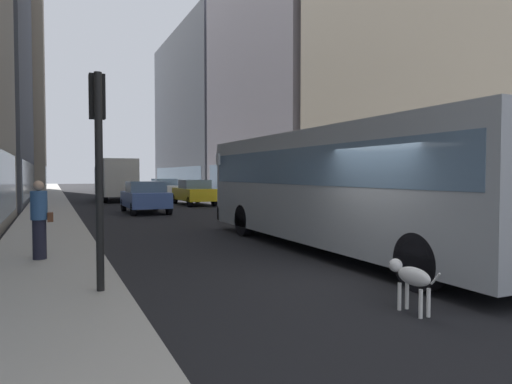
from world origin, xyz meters
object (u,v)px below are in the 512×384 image
box_truck (115,178)px  dalmatian_dog (411,277)px  car_black_suv (129,186)px  car_white_van (164,188)px  car_blue_hatchback (145,197)px  traffic_light_near (98,145)px  car_yellow_taxi (194,192)px  car_red_coupe (119,185)px  transit_bus (337,182)px  pedestrian_with_handbag (40,219)px

box_truck → dalmatian_dog: bearing=-89.5°
car_black_suv → car_white_van: bearing=-78.5°
car_blue_hatchback → traffic_light_near: size_ratio=1.18×
box_truck → dalmatian_dog: 30.55m
car_yellow_taxi → car_black_suv: bearing=95.5°
car_red_coupe → traffic_light_near: size_ratio=1.32×
car_black_suv → car_yellow_taxi: bearing=-84.5°
car_red_coupe → transit_bus: bearing=-90.0°
box_truck → pedestrian_with_handbag: size_ratio=4.44×
car_black_suv → dalmatian_dog: car_black_suv is taller
transit_bus → car_yellow_taxi: (1.60, 18.54, -0.95)m
dalmatian_dog → traffic_light_near: traffic_light_near is taller
car_black_suv → traffic_light_near: size_ratio=1.32×
traffic_light_near → box_truck: bearing=82.5°
dalmatian_dog → car_yellow_taxi: bearing=81.0°
car_red_coupe → dalmatian_dog: car_red_coupe is taller
car_blue_hatchback → pedestrian_with_handbag: size_ratio=2.37×
car_red_coupe → traffic_light_near: 44.79m
transit_bus → car_red_coupe: (0.00, 41.89, -0.95)m
car_blue_hatchback → pedestrian_with_handbag: bearing=-109.8°
car_yellow_taxi → transit_bus: bearing=-94.9°
car_black_suv → traffic_light_near: traffic_light_near is taller
box_truck → pedestrian_with_handbag: (-4.62, -24.70, -0.65)m
transit_bus → box_truck: bearing=95.4°
car_black_suv → pedestrian_with_handbag: size_ratio=2.65×
pedestrian_with_handbag → dalmatian_dog: bearing=-49.9°
pedestrian_with_handbag → car_blue_hatchback: bearing=70.2°
car_yellow_taxi → car_blue_hatchback: bearing=-129.3°
car_red_coupe → traffic_light_near: bearing=-97.8°
car_red_coupe → car_white_van: 14.82m
car_white_van → traffic_light_near: size_ratio=1.31×
car_yellow_taxi → traffic_light_near: size_ratio=1.29×
box_truck → pedestrian_with_handbag: 25.13m
car_red_coupe → pedestrian_with_handbag: (-7.02, -41.06, 0.19)m
car_black_suv → car_blue_hatchback: size_ratio=1.12×
car_white_van → dalmatian_dog: size_ratio=4.61×
car_yellow_taxi → pedestrian_with_handbag: size_ratio=2.60×
car_black_suv → traffic_light_near: (-6.10, -37.48, 1.61)m
car_white_van → pedestrian_with_handbag: (-8.62, -26.32, 0.19)m
car_black_suv → dalmatian_dog: 40.09m
car_yellow_taxi → traffic_light_near: 22.42m
car_yellow_taxi → box_truck: 8.09m
car_white_van → dalmatian_dog: car_white_van is taller
car_red_coupe → dalmatian_dog: size_ratio=4.66×
car_red_coupe → box_truck: size_ratio=0.60×
car_white_van → traffic_light_near: (-7.70, -29.60, 1.61)m
dalmatian_dog → pedestrian_with_handbag: (-4.91, 5.83, 0.50)m
car_white_van → pedestrian_with_handbag: size_ratio=2.63×
car_blue_hatchback → car_red_coupe: (2.40, 28.24, 0.00)m
transit_bus → car_black_suv: size_ratio=2.58×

